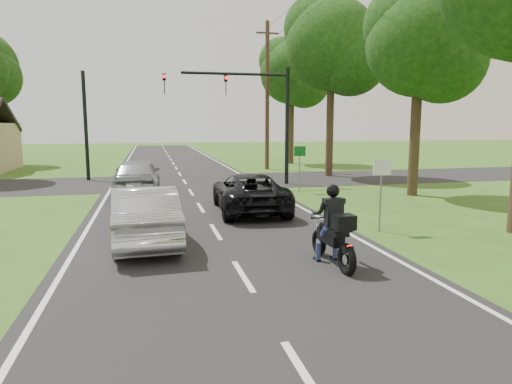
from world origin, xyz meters
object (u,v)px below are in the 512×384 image
at_px(sign_green, 300,158).
at_px(utility_pole_far, 267,95).
at_px(silver_suv, 137,176).
at_px(dark_suv, 249,192).
at_px(traffic_signal, 252,104).
at_px(motorcycle_rider, 334,234).
at_px(silver_sedan, 145,215).
at_px(sign_white, 382,178).

bearing_deg(sign_green, utility_pole_far, 83.27).
distance_m(silver_suv, utility_pole_far, 13.90).
bearing_deg(sign_green, dark_suv, -128.84).
distance_m(silver_suv, traffic_signal, 6.92).
relative_size(dark_suv, traffic_signal, 0.78).
bearing_deg(sign_green, traffic_signal, 117.38).
relative_size(silver_suv, traffic_signal, 0.75).
height_order(traffic_signal, utility_pole_far, utility_pole_far).
bearing_deg(dark_suv, silver_suv, -48.30).
distance_m(motorcycle_rider, traffic_signal, 14.19).
xyz_separation_m(dark_suv, silver_suv, (-4.02, 4.99, 0.12)).
distance_m(silver_suv, sign_green, 7.38).
distance_m(dark_suv, utility_pole_far, 16.33).
relative_size(motorcycle_rider, utility_pole_far, 0.21).
relative_size(motorcycle_rider, silver_sedan, 0.47).
relative_size(dark_suv, sign_green, 2.35).
relative_size(dark_suv, sign_white, 2.35).
xyz_separation_m(traffic_signal, utility_pole_far, (2.86, 8.00, 0.95)).
bearing_deg(silver_sedan, sign_green, -134.27).
height_order(utility_pole_far, sign_white, utility_pole_far).
height_order(motorcycle_rider, silver_suv, motorcycle_rider).
distance_m(utility_pole_far, sign_green, 11.63).
relative_size(silver_sedan, traffic_signal, 0.72).
distance_m(traffic_signal, sign_green, 4.24).
bearing_deg(dark_suv, motorcycle_rider, 96.81).
xyz_separation_m(silver_sedan, utility_pole_far, (8.17, 18.82, 4.32)).
xyz_separation_m(silver_suv, utility_pole_far, (8.58, 10.08, 4.25)).
height_order(silver_sedan, silver_suv, silver_suv).
distance_m(dark_suv, traffic_signal, 8.03).
bearing_deg(silver_suv, dark_suv, 131.27).
distance_m(motorcycle_rider, dark_suv, 6.68).
distance_m(sign_white, sign_green, 8.00).
bearing_deg(silver_sedan, sign_white, 175.40).
height_order(motorcycle_rider, silver_sedan, motorcycle_rider).
xyz_separation_m(silver_sedan, silver_suv, (-0.40, 8.74, 0.06)).
distance_m(motorcycle_rider, sign_green, 11.10).
relative_size(dark_suv, silver_sedan, 1.09).
bearing_deg(traffic_signal, silver_sedan, -116.16).
bearing_deg(silver_suv, traffic_signal, -157.71).
xyz_separation_m(motorcycle_rider, traffic_signal, (1.22, 13.72, 3.41)).
bearing_deg(sign_white, silver_sedan, 178.26).
xyz_separation_m(motorcycle_rider, silver_suv, (-4.49, 11.65, 0.10)).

